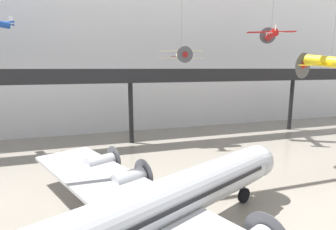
# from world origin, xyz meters

# --- Properties ---
(hangar_back_wall) EXTENTS (140.00, 3.00, 28.73)m
(hangar_back_wall) POSITION_xyz_m (0.00, 37.58, 14.37)
(hangar_back_wall) COLOR silver
(hangar_back_wall) RESTS_ON ground
(mezzanine_walkway) EXTENTS (110.00, 3.20, 11.45)m
(mezzanine_walkway) POSITION_xyz_m (0.00, 27.38, 9.74)
(mezzanine_walkway) COLOR black
(mezzanine_walkway) RESTS_ON ground
(airliner_silver_main) EXTENTS (26.63, 31.35, 8.84)m
(airliner_silver_main) POSITION_xyz_m (-3.50, 2.59, 3.24)
(airliner_silver_main) COLOR #B7BABF
(airliner_silver_main) RESTS_ON ground
(suspended_plane_cream_biplane) EXTENTS (6.53, 5.36, 10.38)m
(suspended_plane_cream_biplane) POSITION_xyz_m (7.42, 26.18, 13.40)
(suspended_plane_cream_biplane) COLOR beige
(suspended_plane_red_highwing) EXTENTS (7.10, 6.28, 7.22)m
(suspended_plane_red_highwing) POSITION_xyz_m (21.90, 24.69, 16.76)
(suspended_plane_red_highwing) COLOR red
(suspended_plane_yellow_lowwing) EXTENTS (8.54, 7.12, 12.27)m
(suspended_plane_yellow_lowwing) POSITION_xyz_m (19.05, 10.96, 12.19)
(suspended_plane_yellow_lowwing) COLOR yellow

